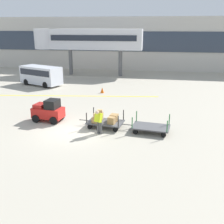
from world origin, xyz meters
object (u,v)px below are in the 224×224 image
(baggage_cart_lead, at_px, (105,120))
(shuttle_van, at_px, (41,74))
(baggage_handler, at_px, (99,121))
(baggage_tug, at_px, (49,111))
(safety_cone_near, at_px, (102,90))
(baggage_cart_middle, at_px, (151,127))

(baggage_cart_lead, xyz_separation_m, shuttle_van, (-9.67, 11.72, 0.72))
(baggage_handler, xyz_separation_m, shuttle_van, (-9.52, 12.95, 0.37))
(baggage_tug, height_order, baggage_handler, baggage_tug)
(baggage_cart_lead, xyz_separation_m, baggage_handler, (-0.15, -1.22, 0.35))
(safety_cone_near, bearing_deg, baggage_tug, -102.34)
(baggage_cart_middle, bearing_deg, safety_cone_near, 118.01)
(baggage_tug, height_order, baggage_cart_middle, baggage_tug)
(baggage_cart_lead, xyz_separation_m, safety_cone_near, (-2.18, 9.34, -0.24))
(baggage_cart_lead, distance_m, baggage_handler, 1.28)
(baggage_cart_middle, xyz_separation_m, safety_cone_near, (-5.17, 9.72, -0.07))
(baggage_cart_middle, bearing_deg, baggage_tug, 173.04)
(baggage_tug, bearing_deg, baggage_cart_middle, -6.96)
(safety_cone_near, bearing_deg, shuttle_van, 162.36)
(baggage_cart_lead, height_order, shuttle_van, shuttle_van)
(baggage_cart_middle, bearing_deg, baggage_cart_lead, 172.86)
(baggage_tug, distance_m, baggage_cart_middle, 7.17)
(baggage_tug, height_order, safety_cone_near, baggage_tug)
(shuttle_van, bearing_deg, baggage_handler, -53.68)
(baggage_tug, height_order, shuttle_van, shuttle_van)
(baggage_tug, bearing_deg, safety_cone_near, 77.66)
(baggage_tug, distance_m, shuttle_van, 12.54)
(baggage_tug, distance_m, baggage_handler, 4.32)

